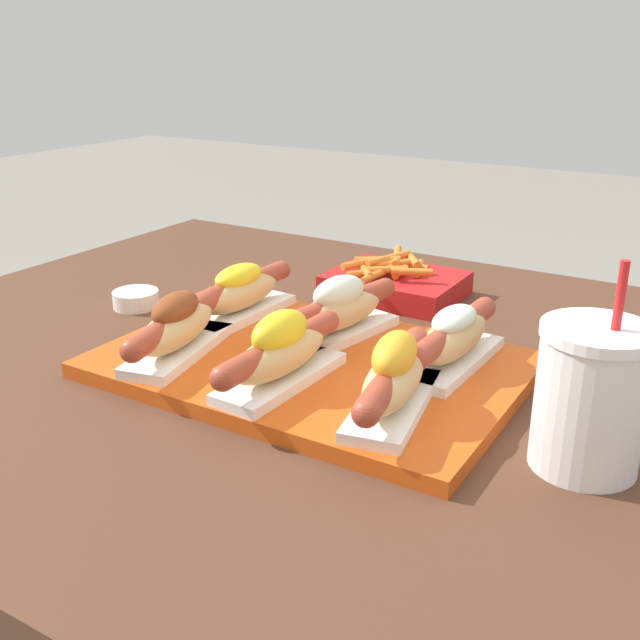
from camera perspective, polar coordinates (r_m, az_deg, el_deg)
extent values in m
cube|color=#4C2D1E|center=(1.11, 0.13, -20.08)|extent=(1.23, 0.97, 0.72)
cube|color=#CC4C14|center=(0.86, -0.69, -3.44)|extent=(0.47, 0.32, 0.02)
cube|color=white|center=(0.88, -10.74, -2.23)|extent=(0.09, 0.18, 0.01)
ellipsoid|color=tan|center=(0.87, -10.86, -0.53)|extent=(0.08, 0.15, 0.04)
cylinder|color=#9E3D28|center=(0.87, -10.89, -0.09)|extent=(0.06, 0.18, 0.03)
sphere|color=#9E3D28|center=(0.80, -14.14, -2.30)|extent=(0.03, 0.03, 0.03)
sphere|color=#9E3D28|center=(0.95, -8.15, 1.77)|extent=(0.03, 0.03, 0.03)
ellipsoid|color=brown|center=(0.86, -10.96, 0.91)|extent=(0.06, 0.09, 0.03)
cube|color=white|center=(0.80, -3.01, -4.42)|extent=(0.07, 0.17, 0.01)
ellipsoid|color=tan|center=(0.79, -3.05, -2.57)|extent=(0.05, 0.15, 0.04)
cylinder|color=#9E3D28|center=(0.78, -3.06, -2.09)|extent=(0.03, 0.18, 0.03)
sphere|color=#9E3D28|center=(0.72, -7.44, -4.43)|extent=(0.03, 0.03, 0.03)
sphere|color=#9E3D28|center=(0.85, 0.62, -0.11)|extent=(0.03, 0.03, 0.03)
ellipsoid|color=yellow|center=(0.78, -3.09, -0.85)|extent=(0.04, 0.08, 0.04)
cube|color=white|center=(0.75, 5.57, -6.40)|extent=(0.09, 0.18, 0.01)
ellipsoid|color=tan|center=(0.73, 5.64, -4.45)|extent=(0.07, 0.15, 0.04)
cylinder|color=#9E3D28|center=(0.73, 5.66, -3.95)|extent=(0.06, 0.19, 0.03)
sphere|color=#9E3D28|center=(0.65, 3.50, -7.11)|extent=(0.03, 0.03, 0.03)
sphere|color=#9E3D28|center=(0.81, 7.38, -1.41)|extent=(0.03, 0.03, 0.03)
ellipsoid|color=gold|center=(0.72, 5.71, -2.63)|extent=(0.05, 0.09, 0.04)
cube|color=white|center=(0.99, -6.11, 0.58)|extent=(0.07, 0.17, 0.01)
ellipsoid|color=tan|center=(0.98, -6.17, 2.12)|extent=(0.05, 0.15, 0.04)
cylinder|color=#9E3D28|center=(0.98, -6.19, 2.52)|extent=(0.03, 0.18, 0.03)
sphere|color=#9E3D28|center=(0.91, -9.85, 1.00)|extent=(0.03, 0.03, 0.03)
sphere|color=#9E3D28|center=(1.05, -2.98, 3.83)|extent=(0.03, 0.03, 0.03)
ellipsoid|color=yellow|center=(0.97, -6.22, 3.36)|extent=(0.04, 0.08, 0.03)
cube|color=white|center=(0.92, 1.41, -0.95)|extent=(0.09, 0.18, 0.01)
ellipsoid|color=tan|center=(0.91, 1.43, 0.69)|extent=(0.08, 0.15, 0.04)
cylinder|color=#9E3D28|center=(0.91, 1.43, 1.12)|extent=(0.06, 0.19, 0.03)
sphere|color=#9E3D28|center=(0.84, -2.66, -0.43)|extent=(0.03, 0.03, 0.03)
sphere|color=#9E3D28|center=(0.97, 4.98, 2.45)|extent=(0.03, 0.03, 0.03)
ellipsoid|color=silver|center=(0.90, 1.44, 2.16)|extent=(0.05, 0.09, 0.04)
cube|color=white|center=(0.85, 10.00, -3.02)|extent=(0.07, 0.17, 0.01)
ellipsoid|color=tan|center=(0.84, 10.12, -1.28)|extent=(0.05, 0.15, 0.04)
cylinder|color=#9E3D28|center=(0.84, 10.15, -0.83)|extent=(0.03, 0.18, 0.03)
sphere|color=#9E3D28|center=(0.76, 7.37, -2.95)|extent=(0.03, 0.03, 0.03)
sphere|color=#9E3D28|center=(0.92, 12.44, 0.94)|extent=(0.03, 0.03, 0.03)
ellipsoid|color=silver|center=(0.83, 10.21, 0.08)|extent=(0.04, 0.08, 0.03)
cylinder|color=white|center=(1.10, -13.85, 1.56)|extent=(0.07, 0.07, 0.02)
cylinder|color=beige|center=(1.10, -13.88, 1.94)|extent=(0.05, 0.05, 0.01)
cylinder|color=white|center=(0.70, 19.86, -6.00)|extent=(0.10, 0.10, 0.12)
cylinder|color=white|center=(0.68, 20.54, -0.89)|extent=(0.10, 0.10, 0.01)
cylinder|color=red|center=(0.66, 21.92, 1.73)|extent=(0.01, 0.01, 0.06)
cube|color=#B21919|center=(1.12, 5.77, 2.66)|extent=(0.19, 0.15, 0.03)
cylinder|color=orange|center=(1.08, 4.44, 3.51)|extent=(0.02, 0.09, 0.01)
cylinder|color=orange|center=(1.10, 2.94, 4.31)|extent=(0.03, 0.06, 0.01)
cylinder|color=orange|center=(1.15, 5.88, 4.89)|extent=(0.05, 0.09, 0.01)
cylinder|color=orange|center=(1.12, 5.57, 4.28)|extent=(0.06, 0.07, 0.01)
cylinder|color=orange|center=(1.12, 7.56, 3.93)|extent=(0.03, 0.06, 0.01)
cylinder|color=orange|center=(1.09, 3.81, 3.65)|extent=(0.05, 0.07, 0.01)
cylinder|color=orange|center=(1.07, 7.01, 3.66)|extent=(0.06, 0.03, 0.01)
cylinder|color=orange|center=(1.09, 5.00, 3.83)|extent=(0.06, 0.05, 0.01)
cylinder|color=orange|center=(1.12, 6.45, 3.96)|extent=(0.02, 0.09, 0.01)
cylinder|color=orange|center=(1.12, 4.40, 4.58)|extent=(0.06, 0.05, 0.01)
cylinder|color=orange|center=(1.12, 5.23, 4.69)|extent=(0.04, 0.08, 0.01)
cylinder|color=orange|center=(1.13, 6.94, 4.16)|extent=(0.06, 0.02, 0.01)
cylinder|color=orange|center=(1.10, 3.31, 3.94)|extent=(0.06, 0.07, 0.01)
cylinder|color=orange|center=(1.14, 7.07, 4.60)|extent=(0.05, 0.06, 0.01)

